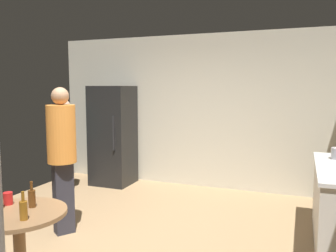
{
  "coord_description": "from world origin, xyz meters",
  "views": [
    {
      "loc": [
        1.8,
        -3.35,
        1.77
      ],
      "look_at": [
        0.22,
        0.73,
        1.29
      ],
      "focal_mm": 37.3,
      "sensor_mm": 36.0,
      "label": 1
    }
  ],
  "objects": [
    {
      "name": "beer_bottle_amber",
      "position": [
        -0.22,
        -1.29,
        0.82
      ],
      "size": [
        0.06,
        0.06,
        0.23
      ],
      "color": "#8C5919",
      "rests_on": "foreground_table"
    },
    {
      "name": "ground_plane",
      "position": [
        0.0,
        0.0,
        -0.05
      ],
      "size": [
        5.2,
        5.2,
        0.1
      ],
      "primitive_type": "cube",
      "color": "#9E7C56"
    },
    {
      "name": "beer_bottle_brown",
      "position": [
        -0.37,
        -1.03,
        0.82
      ],
      "size": [
        0.06,
        0.06,
        0.23
      ],
      "color": "#593314",
      "rests_on": "foreground_table"
    },
    {
      "name": "person_in_orange_shirt",
      "position": [
        -0.88,
        0.04,
        1.04
      ],
      "size": [
        0.47,
        0.47,
        1.78
      ],
      "rotation": [
        0.0,
        0.0,
        -0.61
      ],
      "color": "#2D2D38",
      "rests_on": "ground_plane"
    },
    {
      "name": "wall_back",
      "position": [
        0.0,
        2.63,
        1.35
      ],
      "size": [
        5.32,
        0.06,
        2.7
      ],
      "primitive_type": "cube",
      "color": "beige",
      "rests_on": "ground_plane"
    },
    {
      "name": "refrigerator",
      "position": [
        -1.43,
        2.2,
        0.9
      ],
      "size": [
        0.7,
        0.68,
        1.8
      ],
      "color": "black",
      "rests_on": "ground_plane"
    },
    {
      "name": "foreground_table",
      "position": [
        -0.4,
        -1.16,
        0.63
      ],
      "size": [
        0.8,
        0.8,
        0.73
      ],
      "color": "olive",
      "rests_on": "ground_plane"
    },
    {
      "name": "person_in_teal_shirt",
      "position": [
        -1.98,
        1.55,
        0.91
      ],
      "size": [
        0.47,
        0.47,
        1.56
      ],
      "rotation": [
        0.0,
        0.0,
        -1.01
      ],
      "color": "#2D2D38",
      "rests_on": "ground_plane"
    },
    {
      "name": "plastic_cup_red",
      "position": [
        -0.62,
        -1.05,
        0.79
      ],
      "size": [
        0.08,
        0.08,
        0.11
      ],
      "primitive_type": "cylinder",
      "color": "red",
      "rests_on": "foreground_table"
    }
  ]
}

